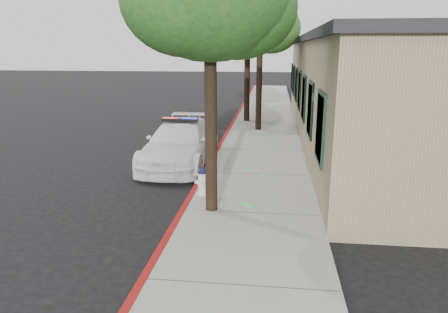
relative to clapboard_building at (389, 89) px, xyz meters
The scene contains 8 objects.
ground 11.42m from the clapboard_building, 126.62° to the right, with size 120.00×120.00×0.00m, color black.
sidewalk 8.13m from the clapboard_building, 130.31° to the right, with size 3.20×60.00×0.15m, color gray.
red_curb 9.18m from the clapboard_building, 137.85° to the right, with size 0.14×60.00×0.16m, color #9D1311.
clapboard_building is the anchor object (origin of this frame).
police_car 9.05m from the clapboard_building, 148.85° to the right, with size 2.09×4.94×1.54m.
fire_hydrant 10.30m from the clapboard_building, 128.59° to the right, with size 0.41×0.36×0.72m.
street_tree_mid 6.00m from the clapboard_building, 168.72° to the left, with size 3.43×3.20×6.11m.
street_tree_far 7.35m from the clapboard_building, 151.28° to the left, with size 3.64×3.36×6.35m.
Camera 1 is at (2.08, -8.83, 3.76)m, focal length 33.55 mm.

